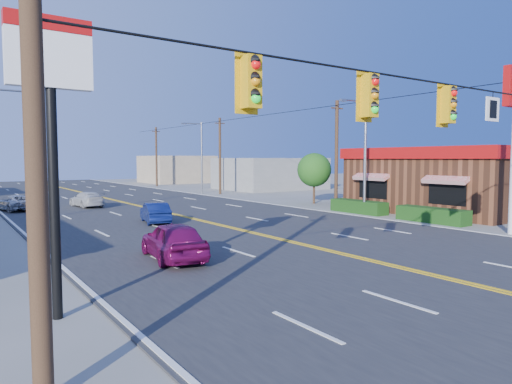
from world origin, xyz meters
TOP-DOWN VIEW (x-y plane):
  - ground at (0.00, 0.00)m, footprint 160.00×160.00m
  - road at (0.00, 20.00)m, footprint 20.00×120.00m
  - signal_span at (-0.12, 0.00)m, footprint 24.32×0.34m
  - kfc at (19.90, 12.00)m, footprint 16.30×12.40m
  - pizza_hut_sign at (-11.00, 4.00)m, footprint 1.90×0.30m
  - streetlight_se at (10.79, 14.00)m, footprint 2.55×0.25m
  - streetlight_ne at (10.79, 38.00)m, footprint 2.55×0.25m
  - utility_pole_near at (12.20, 18.00)m, footprint 0.28×0.28m
  - utility_pole_mid at (12.20, 36.00)m, footprint 0.28×0.28m
  - utility_pole_far at (12.20, 54.00)m, footprint 0.28×0.28m
  - tree_kfc_rear at (13.50, 22.00)m, footprint 2.94×2.94m
  - bld_east_mid at (22.00, 40.00)m, footprint 12.00×10.00m
  - bld_east_far at (19.00, 62.00)m, footprint 10.00×10.00m
  - car_magenta at (-6.01, 8.24)m, footprint 2.31×4.48m
  - car_blue at (-2.70, 18.14)m, footprint 2.04×3.89m
  - car_white at (-3.66, 29.98)m, footprint 2.12×4.32m
  - car_silver at (-8.76, 30.24)m, footprint 2.74×4.43m

SIDE VIEW (x-z plane):
  - ground at x=0.00m, z-range 0.00..0.00m
  - road at x=0.00m, z-range 0.00..0.06m
  - car_silver at x=-8.76m, z-range 0.00..1.14m
  - car_white at x=-3.66m, z-range 0.00..1.21m
  - car_blue at x=-2.70m, z-range 0.00..1.22m
  - car_magenta at x=-6.01m, z-range 0.00..1.46m
  - bld_east_mid at x=22.00m, z-range 0.00..4.00m
  - bld_east_far at x=19.00m, z-range 0.00..4.40m
  - kfc at x=19.90m, z-range 0.03..4.73m
  - tree_kfc_rear at x=13.50m, z-range 0.73..5.14m
  - utility_pole_near at x=12.20m, z-range 0.00..8.40m
  - utility_pole_mid at x=12.20m, z-range 0.00..8.40m
  - utility_pole_far at x=12.20m, z-range 0.00..8.40m
  - streetlight_se at x=10.79m, z-range 0.51..8.51m
  - streetlight_ne at x=10.79m, z-range 0.51..8.51m
  - signal_span at x=-0.12m, z-range 0.39..9.39m
  - pizza_hut_sign at x=-11.00m, z-range 1.76..8.61m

